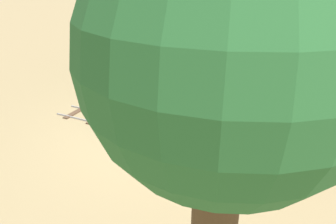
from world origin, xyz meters
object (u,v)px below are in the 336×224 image
(conductor_person, at_px, (159,79))
(oak_tree_near, at_px, (226,71))
(passenger_car, at_px, (216,127))
(locomotive, at_px, (129,107))

(conductor_person, distance_m, oak_tree_near, 6.05)
(passenger_car, relative_size, oak_tree_near, 0.70)
(locomotive, distance_m, oak_tree_near, 5.79)
(passenger_car, distance_m, conductor_person, 2.00)
(locomotive, bearing_deg, passenger_car, -90.00)
(oak_tree_near, bearing_deg, conductor_person, 31.20)
(oak_tree_near, bearing_deg, passenger_car, 16.65)
(passenger_car, bearing_deg, conductor_person, 64.66)
(locomotive, height_order, oak_tree_near, oak_tree_near)
(conductor_person, height_order, oak_tree_near, oak_tree_near)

